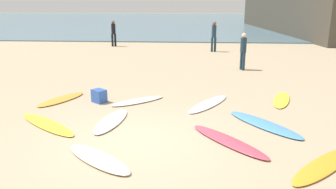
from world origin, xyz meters
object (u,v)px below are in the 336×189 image
at_px(surfboard_1, 324,166).
at_px(surfboard_5, 111,121).
at_px(surfboard_7, 98,159).
at_px(surfboard_9, 61,99).
at_px(surfboard_2, 228,141).
at_px(surfboard_8, 282,100).
at_px(beachgoer_near, 214,35).
at_px(surfboard_6, 264,124).
at_px(beach_cooler, 99,96).
at_px(surfboard_0, 47,124).
at_px(surfboard_3, 208,104).
at_px(beachgoer_mid, 114,32).
at_px(surfboard_4, 138,101).
at_px(beachgoer_far, 243,50).

bearing_deg(surfboard_1, surfboard_5, -160.35).
height_order(surfboard_7, surfboard_9, surfboard_7).
xyz_separation_m(surfboard_2, surfboard_9, (-5.21, 3.12, -0.01)).
xyz_separation_m(surfboard_1, surfboard_9, (-7.03, 4.22, 0.00)).
relative_size(surfboard_8, beachgoer_near, 1.10).
height_order(surfboard_6, surfboard_7, surfboard_7).
height_order(surfboard_8, surfboard_9, surfboard_9).
height_order(surfboard_1, surfboard_9, same).
bearing_deg(beach_cooler, surfboard_2, -37.50).
height_order(surfboard_5, surfboard_7, surfboard_7).
xyz_separation_m(surfboard_0, surfboard_5, (1.67, 0.35, 0.01)).
xyz_separation_m(surfboard_3, surfboard_9, (-4.88, 0.18, 0.00)).
relative_size(surfboard_0, surfboard_8, 1.24).
distance_m(surfboard_3, surfboard_5, 3.27).
bearing_deg(beachgoer_mid, beach_cooler, 73.19).
height_order(surfboard_0, surfboard_3, same).
bearing_deg(beachgoer_near, surfboard_3, 72.02).
distance_m(surfboard_2, surfboard_6, 1.60).
xyz_separation_m(surfboard_1, beach_cooler, (-5.70, 4.08, 0.18)).
relative_size(surfboard_5, surfboard_9, 1.04).
bearing_deg(surfboard_4, surfboard_0, -81.69).
bearing_deg(beachgoer_far, beachgoer_near, 169.55).
xyz_separation_m(surfboard_8, surfboard_9, (-7.33, -0.44, 0.00)).
height_order(surfboard_5, surfboard_8, surfboard_5).
distance_m(surfboard_3, surfboard_9, 4.88).
height_order(surfboard_2, surfboard_9, surfboard_2).
relative_size(surfboard_7, surfboard_9, 1.03).
bearing_deg(surfboard_4, surfboard_8, 57.11).
xyz_separation_m(surfboard_6, beachgoer_far, (0.42, 7.26, 0.92)).
relative_size(surfboard_0, surfboard_7, 1.25).
height_order(surfboard_5, surfboard_6, same).
relative_size(surfboard_1, surfboard_8, 1.17).
xyz_separation_m(surfboard_3, surfboard_7, (-2.51, -4.06, 0.01)).
bearing_deg(beachgoer_far, surfboard_7, -45.58).
distance_m(surfboard_0, beachgoer_near, 14.05).
bearing_deg(surfboard_5, beach_cooler, 122.59).
distance_m(surfboard_4, surfboard_7, 4.21).
xyz_separation_m(beachgoer_mid, beachgoer_far, (7.67, -7.26, -0.02)).
distance_m(surfboard_1, beach_cooler, 7.01).
xyz_separation_m(surfboard_5, surfboard_9, (-2.13, 1.94, -0.00)).
bearing_deg(surfboard_9, beachgoer_far, -115.12).
relative_size(surfboard_3, surfboard_8, 1.14).
bearing_deg(surfboard_3, surfboard_4, -152.54).
height_order(surfboard_5, surfboard_9, surfboard_5).
bearing_deg(beach_cooler, surfboard_8, 5.47).
xyz_separation_m(surfboard_2, beach_cooler, (-3.88, 2.98, 0.17)).
bearing_deg(surfboard_1, beachgoer_far, 136.51).
xyz_separation_m(surfboard_2, beachgoer_far, (1.49, 8.45, 0.91)).
height_order(surfboard_3, surfboard_8, surfboard_3).
xyz_separation_m(surfboard_7, beachgoer_near, (3.30, 14.94, 1.00)).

